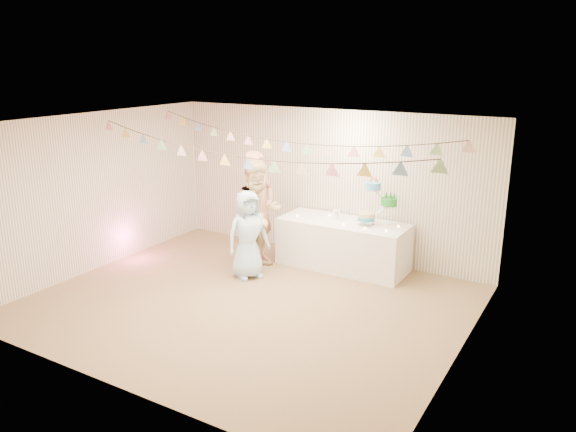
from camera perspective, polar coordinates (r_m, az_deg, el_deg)
The scene contains 25 objects.
floor at distance 8.27m, azimuth -4.06°, elevation -8.82°, with size 6.00×6.00×0.00m, color brown.
ceiling at distance 7.56m, azimuth -4.45°, elevation 9.40°, with size 6.00×6.00×0.00m, color white.
back_wall at distance 9.90m, azimuth 4.01°, elevation 3.31°, with size 6.00×6.00×0.00m, color silver.
front_wall at distance 6.04m, azimuth -17.91°, elevation -5.74°, with size 6.00×6.00×0.00m, color silver.
left_wall at distance 9.79m, azimuth -18.86°, elevation 2.34°, with size 5.00×5.00×0.00m, color silver.
right_wall at distance 6.65m, azimuth 17.59°, elevation -3.73°, with size 5.00×5.00×0.00m, color silver.
table at distance 9.50m, azimuth 5.60°, elevation -2.88°, with size 2.16×0.86×0.81m, color white.
cake_stand at distance 9.14m, azimuth 8.98°, elevation 0.91°, with size 0.66×0.39×0.74m, color silver, non-canonical shape.
cake_bottom at distance 9.21m, azimuth 7.90°, elevation -0.75°, with size 0.31×0.31×0.15m, color teal, non-canonical shape.
cake_middle at distance 9.16m, azimuth 10.23°, elevation 0.81°, with size 0.27×0.27×0.22m, color #1C8223, non-canonical shape.
cake_top_tier at distance 9.07m, azimuth 8.63°, elevation 2.49°, with size 0.25×0.25×0.19m, color #47A9E1, non-canonical shape.
platter at distance 9.61m, azimuth 2.28°, elevation -0.39°, with size 0.30×0.30×0.02m, color white.
posy at distance 9.48m, azimuth 4.93°, elevation -0.17°, with size 0.15×0.15×0.17m, color white, non-canonical shape.
person_adult_a at distance 9.49m, azimuth -3.05°, elevation 0.76°, with size 0.71×0.47×1.96m, color tan.
person_adult_b at distance 9.27m, azimuth -3.01°, elevation 0.09°, with size 0.90×0.70×1.86m, color #DDBF88.
person_child at distance 8.97m, azimuth -4.09°, elevation -1.91°, with size 0.70×0.45×1.43m, color #B4DDFF.
bunting_back at distance 8.51m, azimuth -0.14°, elevation 8.47°, with size 5.60×1.10×0.40m, color pink, non-canonical shape.
bunting_front at distance 7.44m, azimuth -5.29°, elevation 7.09°, with size 5.60×0.90×0.36m, color #72A5E5, non-canonical shape.
tealight_0 at distance 9.60m, azimuth 0.96°, elevation 0.01°, with size 0.04×0.04×0.03m, color #FFD88C.
tealight_1 at distance 9.68m, azimuth 4.25°, elevation 0.10°, with size 0.04×0.04×0.03m, color #FFD88C.
tealight_2 at distance 9.15m, azimuth 5.65°, elevation -0.87°, with size 0.04×0.04×0.03m, color #FFD88C.
tealight_3 at distance 9.44m, azimuth 8.16°, elevation -0.43°, with size 0.04×0.04×0.03m, color #FFD88C.
tealight_4 at distance 8.92m, azimuth 9.96°, elevation -1.48°, with size 0.04×0.04×0.03m, color #FFD88C.
tealight_5 at distance 9.19m, azimuth 11.16°, elevation -1.02°, with size 0.04×0.04×0.03m, color #FFD88C.
tealight_6 at distance 8.99m, azimuth 7.82°, elevation -1.23°, with size 0.04×0.04×0.03m, color #FFD88C.
Camera 1 is at (4.30, -6.16, 3.44)m, focal length 35.00 mm.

